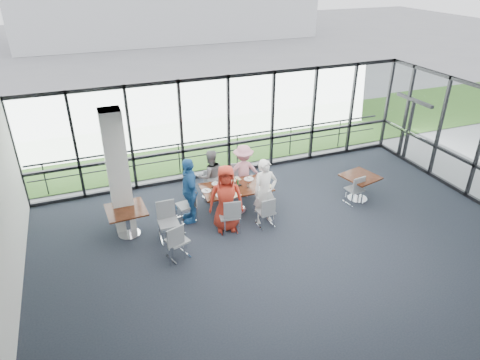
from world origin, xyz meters
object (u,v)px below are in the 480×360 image
object	(u,v)px
diner_far_left	(211,176)
main_table	(236,191)
side_table_right	(360,179)
structural_column	(118,172)
chair_spare_la	(177,241)
diner_near_right	(265,192)
chair_main_nl	(228,215)
chair_main_end	(186,205)
chair_main_fl	(210,186)
diner_far_right	(243,171)
chair_spare_r	(355,189)
chair_main_nr	(266,212)
diner_end	(189,190)
side_table_left	(126,213)
chair_main_fr	(241,179)
chair_spare_lb	(169,223)
diner_near_left	(226,198)

from	to	relation	value
diner_far_left	main_table	bearing A→B (deg)	119.73
side_table_right	structural_column	bearing A→B (deg)	171.45
chair_spare_la	diner_near_right	bearing A→B (deg)	-4.28
chair_main_nl	chair_main_end	distance (m)	1.25
main_table	chair_main_fl	bearing A→B (deg)	118.26
side_table_right	chair_main_end	size ratio (longest dim) A/B	1.21
chair_spare_la	diner_far_right	bearing A→B (deg)	21.43
chair_main_fl	structural_column	bearing A→B (deg)	1.84
side_table_right	chair_spare_r	xyz separation A→B (m)	(-0.25, -0.14, -0.20)
diner_far_left	chair_main_fl	size ratio (longest dim) A/B	1.94
diner_far_right	chair_main_nr	xyz separation A→B (m)	(-0.06, -1.70, -0.37)
diner_end	chair_main_fl	bearing A→B (deg)	141.74
structural_column	side_table_left	xyz separation A→B (m)	(0.03, -0.38, -0.95)
diner_far_left	chair_main_nr	distance (m)	2.01
chair_main_nr	chair_main_fr	size ratio (longest dim) A/B	1.03
diner_near_right	chair_spare_lb	world-z (taller)	diner_near_right
chair_main_fl	main_table	bearing A→B (deg)	104.16
diner_near_left	diner_far_right	world-z (taller)	diner_near_left
structural_column	chair_main_fl	world-z (taller)	structural_column
main_table	diner_near_right	world-z (taller)	diner_near_right
diner_near_left	diner_near_right	size ratio (longest dim) A/B	1.00
chair_main_nl	chair_main_fl	distance (m)	1.77
chair_main_fr	chair_main_nr	bearing A→B (deg)	99.01
chair_main_nl	chair_main_end	bearing A→B (deg)	143.49
diner_far_left	chair_spare_lb	xyz separation A→B (m)	(-1.56, -1.46, -0.30)
main_table	diner_far_left	size ratio (longest dim) A/B	1.21
diner_near_right	chair_main_nl	world-z (taller)	diner_near_right
chair_main_end	diner_far_right	bearing A→B (deg)	100.84
diner_far_right	chair_main_fr	bearing A→B (deg)	-77.19
side_table_right	chair_spare_r	size ratio (longest dim) A/B	1.23
diner_near_left	chair_spare_r	distance (m)	3.85
chair_spare_la	chair_spare_r	distance (m)	5.31
diner_near_left	chair_main_nr	size ratio (longest dim) A/B	2.10
diner_end	chair_main_end	bearing A→B (deg)	-107.45
chair_main_fl	chair_main_end	distance (m)	1.29
chair_spare_la	chair_spare_lb	xyz separation A→B (m)	(-0.03, 0.76, 0.02)
chair_main_nr	chair_spare_r	distance (m)	2.83
diner_near_left	chair_spare_la	distance (m)	1.69
chair_main_nr	chair_main_end	size ratio (longest dim) A/B	0.95
chair_main_nr	structural_column	bearing A→B (deg)	155.30
chair_main_nr	chair_spare_la	xyz separation A→B (m)	(-2.45, -0.47, 0.04)
side_table_right	chair_spare_lb	world-z (taller)	chair_spare_lb
diner_end	chair_main_nl	xyz separation A→B (m)	(0.76, -0.86, -0.44)
diner_far_right	chair_spare_la	distance (m)	3.33
chair_main_nl	side_table_right	bearing A→B (deg)	11.98
side_table_left	side_table_right	world-z (taller)	same
structural_column	chair_main_nr	distance (m)	3.83
side_table_right	diner_near_left	world-z (taller)	diner_near_left
diner_end	main_table	bearing A→B (deg)	94.78
side_table_right	chair_main_nl	xyz separation A→B (m)	(-4.06, -0.17, -0.17)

